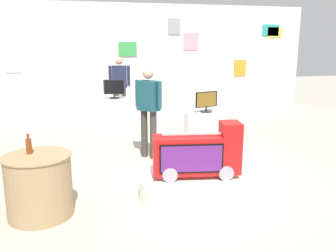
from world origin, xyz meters
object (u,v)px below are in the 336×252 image
at_px(tv_on_center_rear, 114,89).
at_px(main_display_pedestal, 196,186).
at_px(side_table_round, 39,185).
at_px(bottle_on_side_table, 29,146).
at_px(shopper_browsing_rear, 120,84).
at_px(novelty_firetruck_tv, 198,155).
at_px(tv_on_left_rear, 206,101).
at_px(shopper_browsing_near_truck, 148,106).
at_px(display_pedestal_center_rear, 115,115).
at_px(display_pedestal_left_rear, 206,132).

bearing_deg(tv_on_center_rear, main_display_pedestal, -80.41).
relative_size(main_display_pedestal, tv_on_center_rear, 3.22).
bearing_deg(side_table_round, bottle_on_side_table, 134.50).
bearing_deg(shopper_browsing_rear, tv_on_center_rear, -102.80).
bearing_deg(novelty_firetruck_tv, bottle_on_side_table, 179.69).
bearing_deg(tv_on_left_rear, novelty_firetruck_tv, -112.75).
distance_m(bottle_on_side_table, shopper_browsing_rear, 5.39).
bearing_deg(tv_on_center_rear, shopper_browsing_rear, 77.20).
height_order(tv_on_left_rear, shopper_browsing_near_truck, shopper_browsing_near_truck).
relative_size(side_table_round, bottle_on_side_table, 3.25).
relative_size(tv_on_center_rear, shopper_browsing_near_truck, 0.29).
distance_m(novelty_firetruck_tv, shopper_browsing_near_truck, 1.88).
distance_m(novelty_firetruck_tv, tv_on_left_rear, 2.09).
relative_size(display_pedestal_center_rear, side_table_round, 1.00).
bearing_deg(display_pedestal_left_rear, tv_on_center_rear, 125.20).
bearing_deg(side_table_round, tv_on_center_rear, 72.34).
height_order(display_pedestal_center_rear, tv_on_center_rear, tv_on_center_rear).
height_order(side_table_round, bottle_on_side_table, bottle_on_side_table).
relative_size(tv_on_center_rear, shopper_browsing_rear, 0.28).
xyz_separation_m(bottle_on_side_table, shopper_browsing_near_truck, (1.77, 1.81, 0.10)).
bearing_deg(shopper_browsing_near_truck, bottle_on_side_table, -134.48).
xyz_separation_m(main_display_pedestal, novelty_firetruck_tv, (0.02, -0.01, 0.44)).
distance_m(display_pedestal_center_rear, bottle_on_side_table, 4.27).
bearing_deg(shopper_browsing_rear, shopper_browsing_near_truck, -87.78).
height_order(novelty_firetruck_tv, side_table_round, novelty_firetruck_tv).
bearing_deg(side_table_round, novelty_firetruck_tv, 2.21).
bearing_deg(shopper_browsing_near_truck, display_pedestal_left_rear, 4.14).
xyz_separation_m(display_pedestal_center_rear, side_table_round, (-1.30, -4.10, 0.00)).
height_order(tv_on_center_rear, bottle_on_side_table, tv_on_center_rear).
bearing_deg(tv_on_left_rear, tv_on_center_rear, 125.13).
bearing_deg(main_display_pedestal, display_pedestal_center_rear, 99.59).
bearing_deg(novelty_firetruck_tv, tv_on_left_rear, 67.25).
relative_size(display_pedestal_center_rear, tv_on_center_rear, 1.66).
xyz_separation_m(shopper_browsing_near_truck, shopper_browsing_rear, (-0.13, 3.32, 0.04)).
distance_m(tv_on_left_rear, display_pedestal_center_rear, 2.67).
bearing_deg(main_display_pedestal, side_table_round, -177.46).
xyz_separation_m(tv_on_left_rear, bottle_on_side_table, (-2.88, -1.88, -0.12)).
height_order(bottle_on_side_table, shopper_browsing_rear, shopper_browsing_rear).
bearing_deg(novelty_firetruck_tv, display_pedestal_left_rear, 67.26).
xyz_separation_m(tv_on_center_rear, side_table_round, (-1.30, -4.09, -0.61)).
bearing_deg(novelty_firetruck_tv, tv_on_center_rear, 99.86).
height_order(novelty_firetruck_tv, shopper_browsing_near_truck, shopper_browsing_near_truck).
height_order(tv_on_left_rear, shopper_browsing_rear, shopper_browsing_rear).
distance_m(main_display_pedestal, novelty_firetruck_tv, 0.44).
distance_m(display_pedestal_center_rear, side_table_round, 4.30).
height_order(side_table_round, shopper_browsing_near_truck, shopper_browsing_near_truck).
height_order(main_display_pedestal, shopper_browsing_near_truck, shopper_browsing_near_truck).
bearing_deg(tv_on_center_rear, side_table_round, -107.66).
xyz_separation_m(display_pedestal_center_rear, bottle_on_side_table, (-1.39, -4.01, 0.47)).
height_order(tv_on_center_rear, shopper_browsing_near_truck, shopper_browsing_near_truck).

